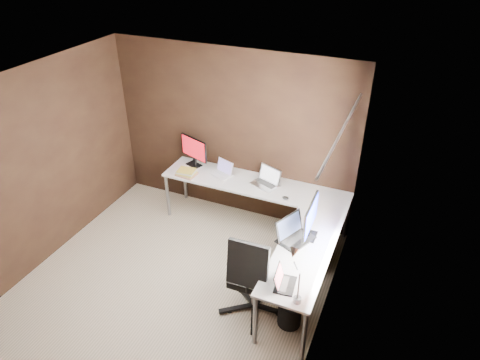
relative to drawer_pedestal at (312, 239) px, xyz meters
name	(u,v)px	position (x,y,z in m)	size (l,w,h in m)	color
room	(195,203)	(-1.09, -1.08, 0.98)	(3.60, 3.60, 2.50)	beige
desk	(268,210)	(-0.59, -0.11, 0.38)	(2.65, 2.25, 0.73)	white
drawer_pedestal	(312,239)	(0.00, 0.00, 0.00)	(0.42, 0.50, 0.60)	white
monitor_left	(194,150)	(-1.97, 0.49, 0.68)	(0.49, 0.22, 0.45)	black
monitor_right	(311,218)	(0.05, -0.48, 0.70)	(0.14, 0.57, 0.47)	black
laptop_white	(223,171)	(-1.47, 0.41, 0.47)	(0.35, 0.30, 0.20)	white
laptop_silver	(267,181)	(-0.79, 0.40, 0.48)	(0.43, 0.38, 0.24)	silver
laptop_black_big	(293,234)	(-0.11, -0.59, 0.49)	(0.44, 0.50, 0.27)	black
laptop_black_small	(283,282)	(0.01, -1.34, 0.47)	(0.23, 0.30, 0.19)	black
book_stack	(187,173)	(-1.94, 0.18, 0.47)	(0.29, 0.24, 0.09)	#AB745C
mouse_left	(185,175)	(-1.95, 0.15, 0.45)	(0.09, 0.06, 0.04)	black
mouse_corner	(285,198)	(-0.44, 0.15, 0.45)	(0.09, 0.06, 0.04)	black
desk_lamp	(295,269)	(0.15, -1.44, 0.78)	(0.19, 0.22, 0.56)	slate
office_chair	(253,289)	(-0.37, -1.15, 0.03)	(0.63, 0.63, 1.12)	black
wastebasket	(290,313)	(0.07, -1.16, -0.15)	(0.26, 0.26, 0.30)	black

